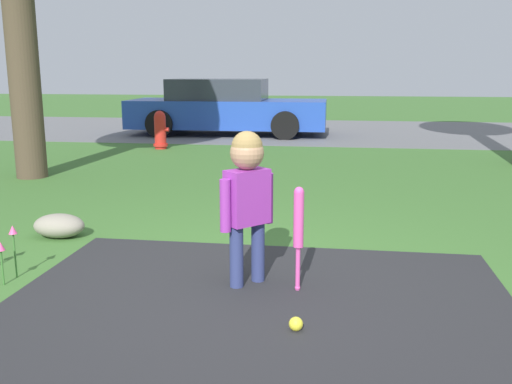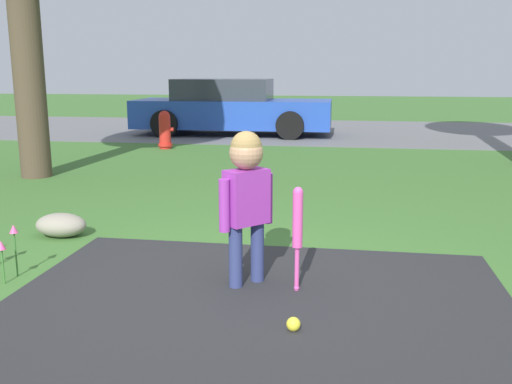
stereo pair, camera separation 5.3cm
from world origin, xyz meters
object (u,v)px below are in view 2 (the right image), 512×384
object	(u,v)px
child	(246,187)
sports_ball	(293,324)
baseball_bat	(298,224)
fire_hydrant	(165,130)
parked_car	(231,108)

from	to	relation	value
child	sports_ball	bearing A→B (deg)	-106.81
baseball_bat	fire_hydrant	world-z (taller)	same
sports_ball	parked_car	bearing A→B (deg)	103.68
fire_hydrant	parked_car	bearing A→B (deg)	74.23
baseball_bat	sports_ball	bearing A→B (deg)	-86.46
fire_hydrant	baseball_bat	bearing A→B (deg)	-65.13
baseball_bat	parked_car	distance (m)	9.56
child	baseball_bat	distance (m)	0.42
parked_car	child	bearing A→B (deg)	-78.57
baseball_bat	parked_car	bearing A→B (deg)	104.32
child	parked_car	size ratio (longest dim) A/B	0.24
parked_car	fire_hydrant	bearing A→B (deg)	-106.68
fire_hydrant	sports_ball	bearing A→B (deg)	-66.73
baseball_bat	parked_car	xyz separation A→B (m)	(-2.37, 9.27, 0.14)
baseball_bat	sports_ball	size ratio (longest dim) A/B	8.74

